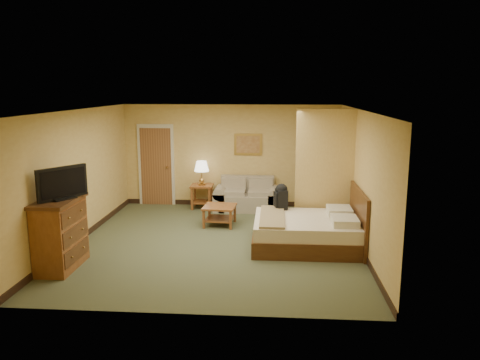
# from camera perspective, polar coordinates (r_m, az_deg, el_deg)

# --- Properties ---
(floor) EXTENTS (6.00, 6.00, 0.00)m
(floor) POSITION_cam_1_polar(r_m,az_deg,el_deg) (9.37, -2.75, -7.60)
(floor) COLOR #4A5034
(floor) RESTS_ON ground
(ceiling) EXTENTS (6.00, 6.00, 0.00)m
(ceiling) POSITION_cam_1_polar(r_m,az_deg,el_deg) (8.87, -2.91, 8.50)
(ceiling) COLOR white
(ceiling) RESTS_ON back_wall
(back_wall) EXTENTS (5.50, 0.02, 2.60)m
(back_wall) POSITION_cam_1_polar(r_m,az_deg,el_deg) (11.97, -1.08, 2.97)
(back_wall) COLOR tan
(back_wall) RESTS_ON floor
(left_wall) EXTENTS (0.02, 6.00, 2.60)m
(left_wall) POSITION_cam_1_polar(r_m,az_deg,el_deg) (9.75, -19.08, 0.45)
(left_wall) COLOR tan
(left_wall) RESTS_ON floor
(right_wall) EXTENTS (0.02, 6.00, 2.60)m
(right_wall) POSITION_cam_1_polar(r_m,az_deg,el_deg) (9.12, 14.59, -0.02)
(right_wall) COLOR tan
(right_wall) RESTS_ON floor
(partition) EXTENTS (1.20, 0.15, 2.60)m
(partition) POSITION_cam_1_polar(r_m,az_deg,el_deg) (9.93, 10.25, 1.07)
(partition) COLOR tan
(partition) RESTS_ON floor
(door) EXTENTS (0.94, 0.16, 2.10)m
(door) POSITION_cam_1_polar(r_m,az_deg,el_deg) (12.31, -10.17, 1.76)
(door) COLOR beige
(door) RESTS_ON floor
(baseboard) EXTENTS (5.50, 0.02, 0.12)m
(baseboard) POSITION_cam_1_polar(r_m,az_deg,el_deg) (12.20, -1.06, -2.81)
(baseboard) COLOR black
(baseboard) RESTS_ON floor
(loveseat) EXTENTS (1.64, 0.76, 0.83)m
(loveseat) POSITION_cam_1_polar(r_m,az_deg,el_deg) (11.71, 0.86, -2.35)
(loveseat) COLOR gray
(loveseat) RESTS_ON floor
(side_table) EXTENTS (0.55, 0.55, 0.60)m
(side_table) POSITION_cam_1_polar(r_m,az_deg,el_deg) (11.88, -4.66, -1.56)
(side_table) COLOR brown
(side_table) RESTS_ON floor
(table_lamp) EXTENTS (0.37, 0.37, 0.61)m
(table_lamp) POSITION_cam_1_polar(r_m,az_deg,el_deg) (11.75, -4.71, 1.61)
(table_lamp) COLOR #B38742
(table_lamp) RESTS_ON side_table
(coffee_table) EXTENTS (0.74, 0.74, 0.44)m
(coffee_table) POSITION_cam_1_polar(r_m,az_deg,el_deg) (10.41, -2.50, -3.83)
(coffee_table) COLOR brown
(coffee_table) RESTS_ON floor
(wall_picture) EXTENTS (0.71, 0.04, 0.55)m
(wall_picture) POSITION_cam_1_polar(r_m,az_deg,el_deg) (11.87, 0.99, 4.36)
(wall_picture) COLOR #B78E3F
(wall_picture) RESTS_ON back_wall
(dresser) EXTENTS (0.59, 1.13, 1.20)m
(dresser) POSITION_cam_1_polar(r_m,az_deg,el_deg) (8.47, -21.05, -6.10)
(dresser) COLOR brown
(dresser) RESTS_ON floor
(tv) EXTENTS (0.55, 0.78, 0.55)m
(tv) POSITION_cam_1_polar(r_m,az_deg,el_deg) (8.22, -20.84, -0.46)
(tv) COLOR black
(tv) RESTS_ON dresser
(bed) EXTENTS (2.07, 1.76, 1.14)m
(bed) POSITION_cam_1_polar(r_m,az_deg,el_deg) (9.14, 8.60, -6.16)
(bed) COLOR #452410
(bed) RESTS_ON floor
(backpack) EXTENTS (0.27, 0.35, 0.53)m
(backpack) POSITION_cam_1_polar(r_m,az_deg,el_deg) (9.64, 5.08, -1.91)
(backpack) COLOR black
(backpack) RESTS_ON bed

